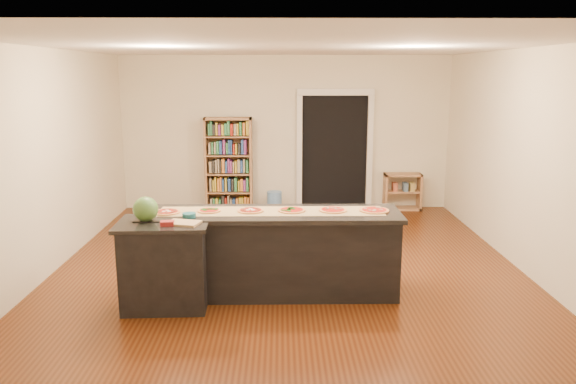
{
  "coord_description": "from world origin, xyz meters",
  "views": [
    {
      "loc": [
        -0.09,
        -6.81,
        2.5
      ],
      "look_at": [
        0.0,
        0.2,
        1.0
      ],
      "focal_mm": 35.0,
      "sensor_mm": 36.0,
      "label": 1
    }
  ],
  "objects_px": {
    "watermelon": "(146,209)",
    "kitchen_island": "(271,252)",
    "waste_bin": "(274,202)",
    "side_counter": "(165,264)",
    "bookshelf": "(229,165)",
    "low_shelf": "(402,192)"
  },
  "relations": [
    {
      "from": "side_counter",
      "to": "low_shelf",
      "type": "height_order",
      "value": "side_counter"
    },
    {
      "from": "bookshelf",
      "to": "watermelon",
      "type": "distance_m",
      "value": 4.37
    },
    {
      "from": "bookshelf",
      "to": "low_shelf",
      "type": "xyz_separation_m",
      "value": [
        3.2,
        0.01,
        -0.51
      ]
    },
    {
      "from": "side_counter",
      "to": "low_shelf",
      "type": "distance_m",
      "value": 5.59
    },
    {
      "from": "low_shelf",
      "to": "waste_bin",
      "type": "height_order",
      "value": "low_shelf"
    },
    {
      "from": "waste_bin",
      "to": "watermelon",
      "type": "bearing_deg",
      "value": -107.59
    },
    {
      "from": "kitchen_island",
      "to": "side_counter",
      "type": "bearing_deg",
      "value": -162.07
    },
    {
      "from": "watermelon",
      "to": "kitchen_island",
      "type": "bearing_deg",
      "value": 14.76
    },
    {
      "from": "bookshelf",
      "to": "waste_bin",
      "type": "xyz_separation_m",
      "value": [
        0.83,
        -0.2,
        -0.66
      ]
    },
    {
      "from": "side_counter",
      "to": "waste_bin",
      "type": "xyz_separation_m",
      "value": [
        1.13,
        4.16,
        -0.29
      ]
    },
    {
      "from": "watermelon",
      "to": "waste_bin",
      "type": "bearing_deg",
      "value": 72.41
    },
    {
      "from": "bookshelf",
      "to": "waste_bin",
      "type": "relative_size",
      "value": 4.4
    },
    {
      "from": "kitchen_island",
      "to": "watermelon",
      "type": "relative_size",
      "value": 11.01
    },
    {
      "from": "bookshelf",
      "to": "watermelon",
      "type": "height_order",
      "value": "bookshelf"
    },
    {
      "from": "side_counter",
      "to": "bookshelf",
      "type": "distance_m",
      "value": 4.38
    },
    {
      "from": "side_counter",
      "to": "waste_bin",
      "type": "height_order",
      "value": "side_counter"
    },
    {
      "from": "low_shelf",
      "to": "kitchen_island",
      "type": "bearing_deg",
      "value": -120.54
    },
    {
      "from": "side_counter",
      "to": "bookshelf",
      "type": "xyz_separation_m",
      "value": [
        0.3,
        4.36,
        0.37
      ]
    },
    {
      "from": "waste_bin",
      "to": "bookshelf",
      "type": "bearing_deg",
      "value": 166.49
    },
    {
      "from": "kitchen_island",
      "to": "side_counter",
      "type": "relative_size",
      "value": 3.03
    },
    {
      "from": "kitchen_island",
      "to": "side_counter",
      "type": "xyz_separation_m",
      "value": [
        -1.14,
        -0.37,
        -0.0
      ]
    },
    {
      "from": "waste_bin",
      "to": "watermelon",
      "type": "distance_m",
      "value": 4.43
    }
  ]
}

